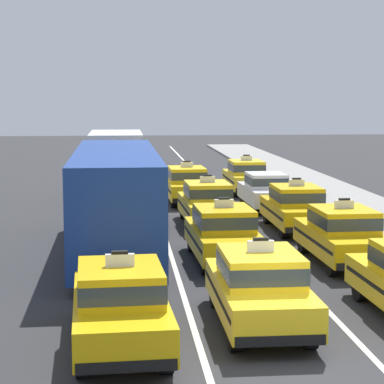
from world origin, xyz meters
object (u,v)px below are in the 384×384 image
taxi_left_nearest (120,304)px  taxi_center_third (207,203)px  taxi_center_second (223,233)px  taxi_center_fourth (187,184)px  bus_left_second (116,195)px  taxi_right_second (342,234)px  taxi_center_nearest (259,287)px  taxi_right_third (296,207)px  box_truck_left_third (116,164)px  sedan_right_fourth (266,190)px  taxi_right_fifth (246,176)px

taxi_left_nearest → taxi_center_third: (3.27, 13.74, 0.00)m
taxi_center_second → taxi_center_fourth: size_ratio=1.00×
taxi_center_second → taxi_center_fourth: same height
bus_left_second → taxi_right_second: 7.06m
taxi_left_nearest → taxi_right_second: size_ratio=1.01×
taxi_center_nearest → taxi_right_third: 11.78m
box_truck_left_third → taxi_center_third: 7.62m
sedan_right_fourth → taxi_right_fifth: size_ratio=0.95×
bus_left_second → taxi_right_fifth: (6.45, 13.95, -0.94)m
taxi_right_second → taxi_right_fifth: size_ratio=1.01×
taxi_center_nearest → taxi_right_third: size_ratio=1.00×
bus_left_second → taxi_center_third: (3.41, 4.63, -0.94)m
taxi_center_second → taxi_center_nearest: bearing=-90.7°
bus_left_second → taxi_right_fifth: bearing=65.2°
box_truck_left_third → taxi_center_nearest: bearing=-80.8°
taxi_center_nearest → taxi_right_third: same height
taxi_left_nearest → taxi_center_nearest: 3.14m
taxi_center_fourth → bus_left_second: bearing=-106.4°
box_truck_left_third → sedan_right_fourth: (6.48, -2.85, -0.93)m
taxi_left_nearest → taxi_center_second: bearing=67.7°
bus_left_second → taxi_right_third: size_ratio=2.46×
taxi_right_second → taxi_right_third: (-0.12, 5.47, 0.00)m
taxi_center_nearest → sedan_right_fourth: bearing=78.6°
taxi_right_second → sedan_right_fourth: bearing=91.1°
taxi_right_fifth → taxi_right_third: bearing=-89.7°
bus_left_second → taxi_center_second: bus_left_second is taller
taxi_center_third → taxi_right_third: bearing=-24.2°
taxi_center_fourth → taxi_right_fifth: 4.64m
sedan_right_fourth → box_truck_left_third: bearing=156.2°
taxi_center_second → taxi_right_third: (3.34, 4.97, 0.00)m
bus_left_second → taxi_center_second: (3.16, -1.74, -0.94)m
bus_left_second → taxi_center_nearest: size_ratio=2.46×
taxi_right_fifth → taxi_center_fourth: bearing=-135.4°
taxi_center_third → taxi_right_fifth: (3.04, 9.32, 0.00)m
taxi_left_nearest → sedan_right_fourth: bearing=70.4°
bus_left_second → sedan_right_fourth: size_ratio=2.59×
taxi_center_third → taxi_right_third: size_ratio=1.01×
taxi_center_third → sedan_right_fourth: size_ratio=1.06×
bus_left_second → taxi_center_fourth: bus_left_second is taller
sedan_right_fourth → taxi_center_nearest: bearing=-101.4°
taxi_center_fourth → taxi_right_fifth: same height
taxi_right_third → taxi_center_fourth: bearing=114.2°
box_truck_left_third → taxi_center_nearest: box_truck_left_third is taller
taxi_center_third → taxi_left_nearest: bearing=-103.4°
taxi_center_nearest → sedan_right_fourth: 16.87m
taxi_center_nearest → sedan_right_fourth: size_ratio=1.05×
taxi_left_nearest → taxi_right_second: (6.49, 6.88, 0.00)m
taxi_right_third → sedan_right_fourth: 5.27m
box_truck_left_third → taxi_right_second: 15.17m
bus_left_second → sedan_right_fourth: 10.69m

